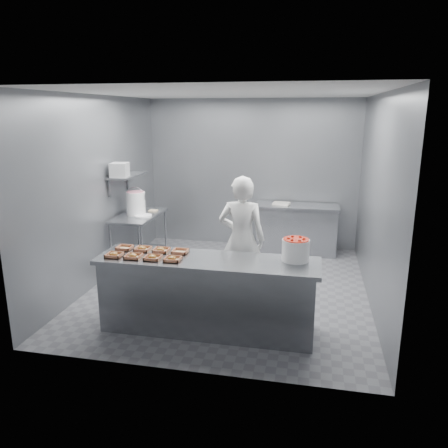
{
  "coord_description": "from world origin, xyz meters",
  "views": [
    {
      "loc": [
        1.16,
        -6.01,
        2.56
      ],
      "look_at": [
        -0.04,
        -0.2,
        1.03
      ],
      "focal_mm": 35.0,
      "sensor_mm": 36.0,
      "label": 1
    }
  ],
  "objects_px": {
    "service_counter": "(208,294)",
    "strawberry_tub": "(296,249)",
    "tray_0": "(114,255)",
    "tray_5": "(143,249)",
    "tray_6": "(161,250)",
    "appliance": "(120,170)",
    "tray_1": "(133,256)",
    "glaze_bucket": "(136,203)",
    "tray_4": "(125,248)",
    "prep_table": "(140,232)",
    "tray_3": "(173,259)",
    "worker": "(242,239)",
    "tray_2": "(153,257)",
    "tray_7": "(180,251)",
    "back_counter": "(297,229)"
  },
  "relations": [
    {
      "from": "strawberry_tub",
      "to": "appliance",
      "type": "relative_size",
      "value": 1.07
    },
    {
      "from": "service_counter",
      "to": "strawberry_tub",
      "type": "bearing_deg",
      "value": 8.51
    },
    {
      "from": "worker",
      "to": "glaze_bucket",
      "type": "xyz_separation_m",
      "value": [
        -1.93,
        0.96,
        0.23
      ]
    },
    {
      "from": "prep_table",
      "to": "tray_0",
      "type": "bearing_deg",
      "value": -75.16
    },
    {
      "from": "tray_6",
      "to": "appliance",
      "type": "xyz_separation_m",
      "value": [
        -1.2,
        1.54,
        0.75
      ]
    },
    {
      "from": "appliance",
      "to": "tray_1",
      "type": "bearing_deg",
      "value": -71.7
    },
    {
      "from": "tray_7",
      "to": "glaze_bucket",
      "type": "bearing_deg",
      "value": 126.36
    },
    {
      "from": "tray_0",
      "to": "tray_4",
      "type": "distance_m",
      "value": 0.29
    },
    {
      "from": "worker",
      "to": "tray_5",
      "type": "bearing_deg",
      "value": 37.06
    },
    {
      "from": "prep_table",
      "to": "tray_7",
      "type": "xyz_separation_m",
      "value": [
        1.28,
        -1.81,
        0.33
      ]
    },
    {
      "from": "tray_2",
      "to": "tray_4",
      "type": "bearing_deg",
      "value": 148.82
    },
    {
      "from": "prep_table",
      "to": "tray_0",
      "type": "distance_m",
      "value": 2.19
    },
    {
      "from": "tray_3",
      "to": "strawberry_tub",
      "type": "height_order",
      "value": "strawberry_tub"
    },
    {
      "from": "strawberry_tub",
      "to": "tray_7",
      "type": "bearing_deg",
      "value": -179.76
    },
    {
      "from": "glaze_bucket",
      "to": "tray_4",
      "type": "bearing_deg",
      "value": -71.7
    },
    {
      "from": "tray_5",
      "to": "strawberry_tub",
      "type": "relative_size",
      "value": 0.6
    },
    {
      "from": "tray_3",
      "to": "worker",
      "type": "relative_size",
      "value": 0.11
    },
    {
      "from": "tray_3",
      "to": "tray_4",
      "type": "distance_m",
      "value": 0.77
    },
    {
      "from": "prep_table",
      "to": "tray_3",
      "type": "xyz_separation_m",
      "value": [
        1.27,
        -2.09,
        0.33
      ]
    },
    {
      "from": "strawberry_tub",
      "to": "back_counter",
      "type": "bearing_deg",
      "value": 91.9
    },
    {
      "from": "prep_table",
      "to": "tray_1",
      "type": "height_order",
      "value": "tray_1"
    },
    {
      "from": "tray_0",
      "to": "strawberry_tub",
      "type": "height_order",
      "value": "strawberry_tub"
    },
    {
      "from": "back_counter",
      "to": "tray_1",
      "type": "distance_m",
      "value": 3.85
    },
    {
      "from": "prep_table",
      "to": "tray_6",
      "type": "xyz_separation_m",
      "value": [
        1.03,
        -1.81,
        0.33
      ]
    },
    {
      "from": "worker",
      "to": "tray_3",
      "type": "bearing_deg",
      "value": 61.21
    },
    {
      "from": "service_counter",
      "to": "worker",
      "type": "height_order",
      "value": "worker"
    },
    {
      "from": "service_counter",
      "to": "tray_6",
      "type": "xyz_separation_m",
      "value": [
        -0.62,
        0.14,
        0.47
      ]
    },
    {
      "from": "tray_0",
      "to": "tray_4",
      "type": "height_order",
      "value": "tray_0"
    },
    {
      "from": "tray_3",
      "to": "tray_7",
      "type": "bearing_deg",
      "value": 89.4
    },
    {
      "from": "tray_1",
      "to": "tray_3",
      "type": "bearing_deg",
      "value": 0.0
    },
    {
      "from": "tray_1",
      "to": "tray_4",
      "type": "xyz_separation_m",
      "value": [
        -0.24,
        0.29,
        -0.0
      ]
    },
    {
      "from": "service_counter",
      "to": "strawberry_tub",
      "type": "distance_m",
      "value": 1.17
    },
    {
      "from": "tray_2",
      "to": "worker",
      "type": "height_order",
      "value": "worker"
    },
    {
      "from": "back_counter",
      "to": "strawberry_tub",
      "type": "xyz_separation_m",
      "value": [
        0.1,
        -3.1,
        0.59
      ]
    },
    {
      "from": "tray_2",
      "to": "worker",
      "type": "relative_size",
      "value": 0.11
    },
    {
      "from": "tray_2",
      "to": "tray_5",
      "type": "xyz_separation_m",
      "value": [
        -0.24,
        0.29,
        0.0
      ]
    },
    {
      "from": "tray_7",
      "to": "tray_3",
      "type": "bearing_deg",
      "value": -90.6
    },
    {
      "from": "prep_table",
      "to": "glaze_bucket",
      "type": "bearing_deg",
      "value": -133.34
    },
    {
      "from": "prep_table",
      "to": "worker",
      "type": "bearing_deg",
      "value": -27.68
    },
    {
      "from": "tray_5",
      "to": "glaze_bucket",
      "type": "distance_m",
      "value": 1.97
    },
    {
      "from": "service_counter",
      "to": "prep_table",
      "type": "bearing_deg",
      "value": 130.24
    },
    {
      "from": "back_counter",
      "to": "tray_2",
      "type": "relative_size",
      "value": 8.01
    },
    {
      "from": "tray_1",
      "to": "back_counter",
      "type": "bearing_deg",
      "value": 62.66
    },
    {
      "from": "tray_1",
      "to": "tray_3",
      "type": "height_order",
      "value": "same"
    },
    {
      "from": "tray_3",
      "to": "glaze_bucket",
      "type": "bearing_deg",
      "value": 122.29
    },
    {
      "from": "tray_1",
      "to": "tray_3",
      "type": "relative_size",
      "value": 1.0
    },
    {
      "from": "tray_2",
      "to": "tray_3",
      "type": "height_order",
      "value": "same"
    },
    {
      "from": "back_counter",
      "to": "tray_2",
      "type": "xyz_separation_m",
      "value": [
        -1.52,
        -3.39,
        0.47
      ]
    },
    {
      "from": "tray_5",
      "to": "appliance",
      "type": "xyz_separation_m",
      "value": [
        -0.96,
        1.54,
        0.75
      ]
    },
    {
      "from": "tray_1",
      "to": "tray_3",
      "type": "xyz_separation_m",
      "value": [
        0.48,
        0.0,
        0.0
      ]
    }
  ]
}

